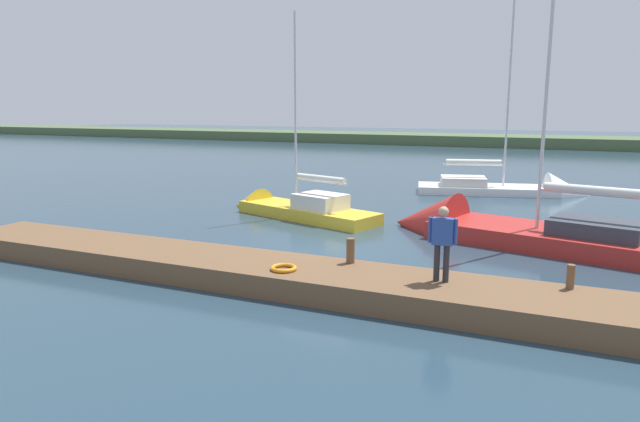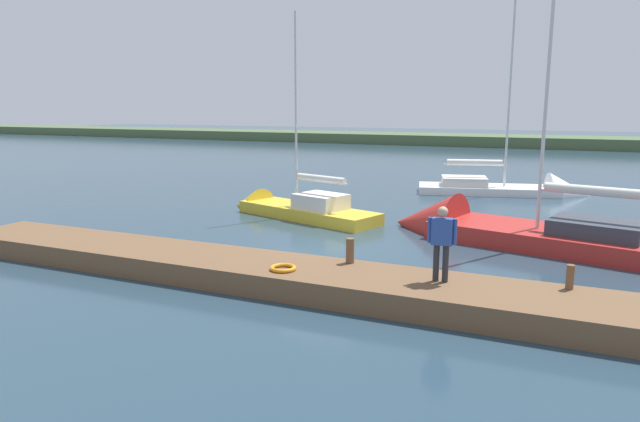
% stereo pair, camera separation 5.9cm
% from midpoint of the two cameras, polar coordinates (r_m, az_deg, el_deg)
% --- Properties ---
extents(ground_plane, '(200.00, 200.00, 0.00)m').
position_cam_midpoint_polar(ground_plane, '(18.52, 0.79, -3.74)').
color(ground_plane, '#263D4C').
extents(far_shoreline, '(180.00, 8.00, 2.40)m').
position_cam_midpoint_polar(far_shoreline, '(69.69, 18.16, 6.33)').
color(far_shoreline, '#4C603D').
rests_on(far_shoreline, ground_plane).
extents(dock_pier, '(20.87, 2.32, 0.59)m').
position_cam_midpoint_polar(dock_pier, '(14.84, -5.56, -6.26)').
color(dock_pier, brown).
rests_on(dock_pier, ground_plane).
extents(mooring_post_near, '(0.22, 0.22, 0.65)m').
position_cam_midpoint_polar(mooring_post_near, '(14.53, 3.20, -4.05)').
color(mooring_post_near, brown).
rests_on(mooring_post_near, dock_pier).
extents(mooring_post_far, '(0.17, 0.17, 0.56)m').
position_cam_midpoint_polar(mooring_post_far, '(13.68, 24.22, -6.15)').
color(mooring_post_far, brown).
rests_on(mooring_post_far, dock_pier).
extents(life_ring_buoy, '(0.66, 0.66, 0.10)m').
position_cam_midpoint_polar(life_ring_buoy, '(13.99, -3.66, -5.81)').
color(life_ring_buoy, orange).
rests_on(life_ring_buoy, dock_pier).
extents(sailboat_mid_channel, '(7.99, 4.18, 9.22)m').
position_cam_midpoint_polar(sailboat_mid_channel, '(24.02, -3.05, -0.10)').
color(sailboat_mid_channel, gold).
rests_on(sailboat_mid_channel, ground_plane).
extents(sailboat_far_left, '(9.10, 4.42, 11.01)m').
position_cam_midpoint_polar(sailboat_far_left, '(31.45, 19.73, 1.77)').
color(sailboat_far_left, white).
rests_on(sailboat_far_left, ground_plane).
extents(sailboat_near_dock, '(10.77, 5.20, 11.36)m').
position_cam_midpoint_polar(sailboat_near_dock, '(20.45, 18.02, -2.34)').
color(sailboat_near_dock, '#B22823').
rests_on(sailboat_near_dock, ground_plane).
extents(person_on_dock, '(0.66, 0.25, 1.77)m').
position_cam_midpoint_polar(person_on_dock, '(13.12, 12.42, -2.73)').
color(person_on_dock, '#28282D').
rests_on(person_on_dock, dock_pier).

